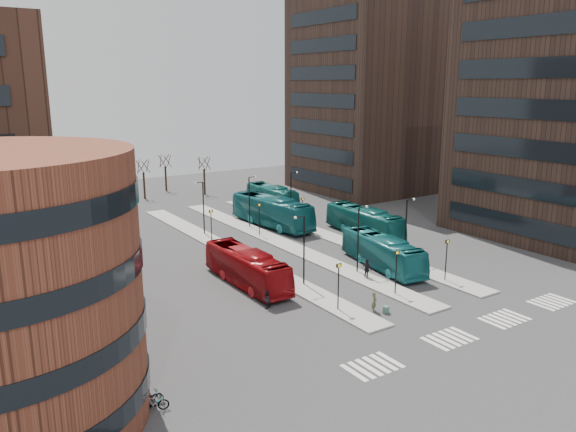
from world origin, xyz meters
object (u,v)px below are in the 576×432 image
suitcase (386,310)px  teal_bus_b (272,211)px  teal_bus_c (364,222)px  bicycle_far (150,399)px  red_bus (247,267)px  commuter_a (266,299)px  teal_bus_a (382,252)px  bicycle_mid (154,403)px  traveller (374,302)px  teal_bus_d (272,196)px  bicycle_near (149,398)px  commuter_c (393,268)px  commuter_b (367,269)px

suitcase → teal_bus_b: (6.88, 27.51, 1.56)m
teal_bus_c → bicycle_far: 38.67m
suitcase → red_bus: bearing=94.0°
suitcase → commuter_a: commuter_a is taller
red_bus → teal_bus_a: (12.96, -3.02, -0.02)m
bicycle_mid → traveller: bearing=-62.1°
teal_bus_b → commuter_a: teal_bus_b is taller
teal_bus_c → bicycle_mid: size_ratio=7.24×
teal_bus_b → teal_bus_a: bearing=-93.6°
teal_bus_d → bicycle_near: (-32.16, -39.21, -1.10)m
red_bus → teal_bus_b: bearing=52.3°
bicycle_mid → bicycle_far: (0.00, 0.60, -0.07)m
suitcase → bicycle_near: bearing=163.5°
commuter_c → bicycle_mid: commuter_c is taller
teal_bus_d → commuter_c: size_ratio=7.07×
teal_bus_d → traveller: size_ratio=6.87×
traveller → commuter_a: size_ratio=1.05×
suitcase → bicycle_near: bicycle_near is taller
teal_bus_a → bicycle_near: size_ratio=7.12×
teal_bus_d → commuter_c: teal_bus_d is taller
teal_bus_c → commuter_c: size_ratio=7.54×
commuter_b → teal_bus_c: bearing=-42.0°
red_bus → commuter_c: red_bus is taller
teal_bus_a → commuter_a: 14.57m
teal_bus_c → commuter_b: 15.01m
red_bus → traveller: size_ratio=7.11×
teal_bus_c → commuter_b: teal_bus_c is taller
commuter_a → teal_bus_d: bearing=-142.4°
commuter_c → bicycle_far: size_ratio=0.99×
teal_bus_d → commuter_a: bearing=-121.1°
teal_bus_a → traveller: (-7.76, -7.53, -0.75)m
commuter_a → red_bus: bearing=-123.8°
red_bus → bicycle_near: red_bus is taller
bicycle_near → traveller: bearing=-74.5°
traveller → bicycle_near: 19.06m
red_bus → commuter_b: (9.57, -4.71, -0.62)m
commuter_a → bicycle_near: commuter_a is taller
red_bus → traveller: bearing=-63.6°
teal_bus_b → traveller: teal_bus_b is taller
commuter_c → teal_bus_b: bearing=-171.9°
suitcase → teal_bus_d: 39.20m
teal_bus_b → suitcase: bearing=-108.7°
teal_bus_b → teal_bus_c: size_ratio=1.14×
commuter_a → traveller: bearing=122.7°
suitcase → bicycle_far: bearing=164.0°
teal_bus_c → bicycle_near: 38.60m
teal_bus_a → commuter_a: (-14.33, -2.51, -0.79)m
teal_bus_c → bicycle_far: (-32.84, -20.39, -1.20)m
traveller → commuter_c: traveller is taller
teal_bus_d → bicycle_near: size_ratio=6.97×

